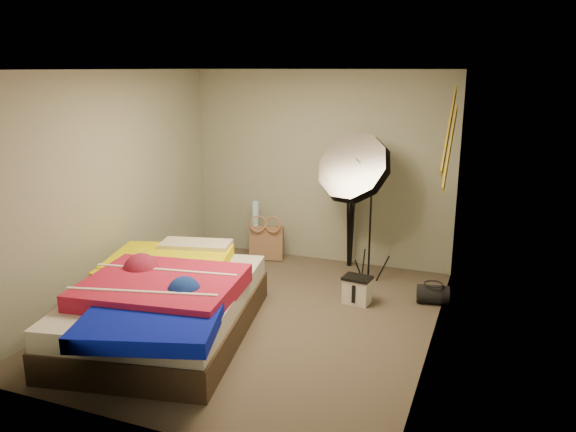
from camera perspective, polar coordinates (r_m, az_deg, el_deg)
The scene contains 15 objects.
floor at distance 5.96m, azimuth -3.03°, elevation -10.17°, with size 4.00×4.00×0.00m, color brown.
ceiling at distance 5.40m, azimuth -3.41°, elevation 14.63°, with size 4.00×4.00×0.00m, color silver.
wall_back at distance 7.38m, azimuth 3.23°, elevation 4.93°, with size 3.50×3.50×0.00m, color gray.
wall_front at distance 3.89m, azimuth -15.48°, elevation -4.75°, with size 3.50×3.50×0.00m, color gray.
wall_left at distance 6.46m, azimuth -17.53°, elevation 2.83°, with size 4.00×4.00×0.00m, color gray.
wall_right at distance 5.10m, azimuth 15.02°, elevation -0.07°, with size 4.00×4.00×0.00m, color gray.
tote_bag at distance 7.59m, azimuth -2.20°, elevation -2.75°, with size 0.45×0.14×0.45m, color #9C7457.
wrapping_roll at distance 7.61m, azimuth -3.35°, elevation -1.41°, with size 0.09×0.09×0.78m, color #5BB4E3.
camera_case at distance 6.27m, azimuth 7.02°, elevation -7.56°, with size 0.28×0.20×0.28m, color silver.
duffel_bag at distance 6.42m, azimuth 14.50°, elevation -7.71°, with size 0.21×0.21×0.34m, color black.
wall_stripe_upper at distance 5.57m, azimuth 16.02°, elevation 8.42°, with size 0.02×1.10×0.10m, color gold.
wall_stripe_lower at distance 5.84m, azimuth 16.13°, elevation 6.71°, with size 0.02×1.10×0.10m, color gold.
bed at distance 5.59m, azimuth -12.36°, elevation -8.63°, with size 2.00×2.57×0.65m.
photo_umbrella at distance 6.63m, azimuth 6.91°, elevation 4.66°, with size 1.20×0.95×1.89m.
camera_tripod at distance 7.23m, azimuth 6.40°, elevation 0.55°, with size 0.09×0.09×1.30m.
Camera 1 is at (2.24, -4.91, 2.52)m, focal length 35.00 mm.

